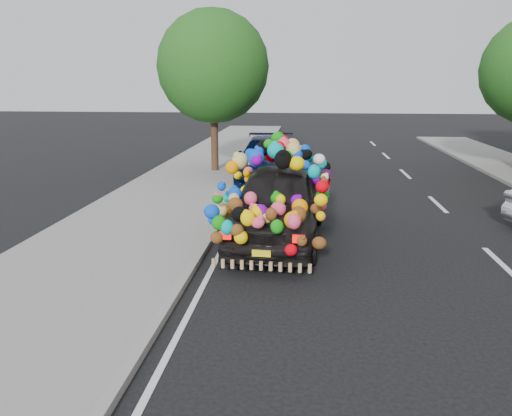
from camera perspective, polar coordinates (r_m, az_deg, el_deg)
The scene contains 7 objects.
ground at distance 10.20m, azimuth 6.94°, elevation -5.74°, with size 100.00×100.00×0.00m, color black.
sidewalk at distance 10.94m, azimuth -16.25°, elevation -4.49°, with size 4.00×60.00×0.12m, color gray.
kerb at distance 10.38m, azimuth -6.18°, elevation -4.97°, with size 0.15×60.00×0.13m, color gray.
lane_markings at distance 10.90m, azimuth 26.32°, elevation -5.81°, with size 6.00×50.00×0.01m, color silver, non-canonical shape.
tree_near_sidewalk at distance 19.42m, azimuth -4.93°, elevation 15.78°, with size 4.20×4.20×6.13m.
plush_art_car at distance 11.11m, azimuth 2.52°, elevation 2.37°, with size 2.61×5.16×2.30m.
navy_sedan at distance 18.28m, azimuth 1.36°, elevation 5.66°, with size 2.11×5.20×1.51m, color black.
Camera 1 is at (-0.27, -9.59, 3.45)m, focal length 35.00 mm.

